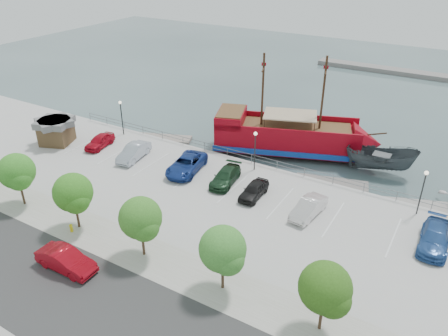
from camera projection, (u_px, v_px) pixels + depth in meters
The scene contains 28 objects.
ground at pixel (222, 207), 41.06m from camera, with size 160.00×160.00×0.00m, color #354548.
street at pixel (97, 310), 28.44m from camera, with size 100.00×8.00×0.04m, color #353535.
sidewalk at pixel (155, 259), 32.99m from camera, with size 100.00×4.00×0.05m, color gray.
seawall_railing at pixel (260, 160), 46.25m from camera, with size 50.00×0.06×1.00m.
far_shore at pixel (427, 75), 78.09m from camera, with size 40.00×3.00×0.80m, color slate.
pirate_ship at pixel (299, 138), 50.22m from camera, with size 19.40×11.20×12.05m.
patrol_boat at pixel (381, 161), 46.25m from camera, with size 2.77×7.36×2.85m, color #3B4347.
dock_west at pixel (162, 139), 54.37m from camera, with size 7.38×2.11×0.42m, color gray.
dock_mid at pixel (331, 183), 44.57m from camera, with size 7.27×2.08×0.42m, color slate.
dock_east at pixel (423, 208), 40.60m from camera, with size 7.63×2.18×0.44m, color gray.
shed at pixel (56, 130), 50.68m from camera, with size 4.62×4.62×2.94m.
street_sedan at pixel (66, 260), 31.66m from camera, with size 1.68×4.81×1.59m, color maroon.
fire_hydrant at pixel (71, 228), 35.80m from camera, with size 0.27×0.27×0.77m.
lamp_post_left at pixel (121, 112), 52.21m from camera, with size 0.36×0.36×4.28m.
lamp_post_mid at pixel (255, 144), 44.13m from camera, with size 0.36×0.36×4.28m.
lamp_post_right at pixel (424, 185), 36.94m from camera, with size 0.36×0.36×4.28m.
tree_b at pixel (17, 173), 38.06m from camera, with size 3.30×3.20×5.00m.
tree_c at pixel (74, 194), 34.92m from camera, with size 3.30×3.20×5.00m.
tree_d at pixel (141, 220), 31.77m from camera, with size 3.30×3.20×5.00m.
tree_e at pixel (224, 251), 28.63m from camera, with size 3.30×3.20×5.00m.
tree_f at pixel (327, 290), 25.48m from camera, with size 3.30×3.20×5.00m.
parked_car_a at pixel (100, 141), 50.10m from camera, with size 1.71×4.24×1.45m, color #AF0A1C.
parked_car_b at pixel (134, 152), 47.41m from camera, with size 1.68×4.83×1.59m, color #A6B0BC.
parked_car_c at pixel (186, 164), 44.81m from camera, with size 2.69×5.82×1.62m, color navy.
parked_car_d at pixel (225, 177), 42.76m from camera, with size 1.96×4.83×1.40m, color #193920.
parked_car_e at pixel (254, 190), 40.54m from camera, with size 1.65×4.09×1.39m, color black.
parked_car_f at pixel (309, 208), 37.82m from camera, with size 1.58×4.53×1.49m, color silver.
parked_car_h at pixel (435, 238), 34.01m from camera, with size 2.18×5.36×1.56m, color #285092.
Camera 1 is at (17.69, -29.56, 21.64)m, focal length 35.00 mm.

